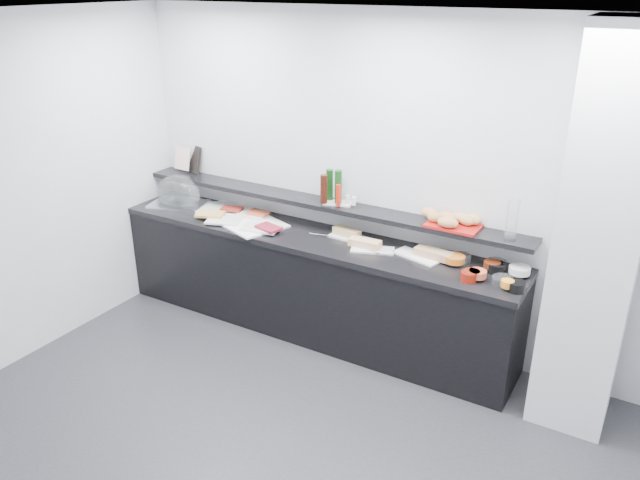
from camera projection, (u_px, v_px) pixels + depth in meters
The scene contains 58 objects.
ground at pixel (264, 480), 3.89m from camera, with size 5.00×5.00×0.00m, color #2D2D30.
back_wall at pixel (404, 187), 4.95m from camera, with size 5.00×0.02×2.70m, color silver.
ceiling at pixel (243, 23), 2.84m from camera, with size 5.00×5.00×0.00m, color white.
column at pixel (599, 240), 3.97m from camera, with size 0.50×0.50×2.70m, color white.
buffet_cabinet at pixel (310, 286), 5.40m from camera, with size 3.60×0.60×0.85m, color black.
counter_top at pixel (309, 238), 5.22m from camera, with size 3.62×0.62×0.05m, color black.
wall_shelf at pixel (320, 203), 5.26m from camera, with size 3.60×0.25×0.04m, color black.
cloche_base at pixel (179, 205), 5.84m from camera, with size 0.51×0.34×0.04m, color silver.
cloche_dome at pixel (179, 193), 5.83m from camera, with size 0.45×0.30×0.34m, color silver.
linen_runner at pixel (238, 217), 5.58m from camera, with size 0.95×0.45×0.01m, color white.
platter_meat_a at pixel (216, 206), 5.81m from camera, with size 0.33×0.22×0.01m, color silver.
food_meat_a at pixel (232, 209), 5.68m from camera, with size 0.19×0.12×0.02m, color maroon.
platter_salmon at pixel (252, 215), 5.59m from camera, with size 0.26×0.17×0.01m, color white.
food_salmon at pixel (258, 213), 5.58m from camera, with size 0.19×0.12×0.02m, color #D5502B.
platter_cheese at pixel (223, 221), 5.46m from camera, with size 0.29×0.19×0.01m, color silver.
food_cheese at pixel (210, 214), 5.55m from camera, with size 0.24×0.15×0.02m, color tan.
platter_meat_b at pixel (261, 228), 5.30m from camera, with size 0.32×0.21×0.01m, color white.
food_meat_b at pixel (269, 228), 5.26m from camera, with size 0.22×0.14×0.02m, color maroon.
sandwich_plate_left at pixel (352, 238), 5.13m from camera, with size 0.39×0.17×0.01m, color silver.
sandwich_food_left at pixel (347, 232), 5.16m from camera, with size 0.24×0.09×0.06m, color tan.
tongs_left at pixel (319, 235), 5.17m from camera, with size 0.01×0.01×0.16m, color silver.
sandwich_plate_mid at pixel (373, 250), 4.91m from camera, with size 0.34×0.15×0.01m, color silver.
sandwich_food_mid at pixel (365, 243), 4.94m from camera, with size 0.26×0.10×0.06m, color tan.
tongs_mid at pixel (378, 253), 4.83m from camera, with size 0.01×0.01×0.16m, color silver.
sandwich_plate_right at pixel (417, 256), 4.80m from camera, with size 0.37×0.16×0.01m, color white.
sandwich_food_right at pixel (434, 254), 4.75m from camera, with size 0.30×0.11×0.06m, color tan.
tongs_right at pixel (422, 256), 4.78m from camera, with size 0.01×0.01×0.16m, color silver.
bowl_glass_fruit at pixel (461, 259), 4.69m from camera, with size 0.15×0.15×0.07m, color silver.
fill_glass_fruit at pixel (455, 259), 4.66m from camera, with size 0.16×0.16×0.05m, color orange.
bowl_black_jam at pixel (496, 268), 4.55m from camera, with size 0.14×0.14×0.07m, color black.
fill_black_jam at pixel (492, 265), 4.57m from camera, with size 0.12×0.12×0.05m, color #5B200D.
bowl_glass_cream at pixel (496, 265), 4.59m from camera, with size 0.16×0.16×0.07m, color silver.
fill_glass_cream at pixel (520, 270), 4.49m from camera, with size 0.15×0.15×0.05m, color white.
bowl_red_jam at pixel (469, 276), 4.42m from camera, with size 0.12×0.12×0.07m, color maroon.
fill_red_jam at pixel (472, 274), 4.43m from camera, with size 0.12×0.12×0.05m, color #55180C.
bowl_glass_salmon at pixel (503, 282), 4.34m from camera, with size 0.15×0.15×0.07m, color silver.
fill_glass_salmon at pixel (478, 274), 4.43m from camera, with size 0.13×0.13×0.05m, color #CD5432.
bowl_black_fruit at pixel (516, 286), 4.28m from camera, with size 0.13×0.13×0.07m, color black.
fill_black_fruit at pixel (507, 284), 4.29m from camera, with size 0.09×0.09×0.05m, color orange.
framed_print at pixel (194, 158), 6.00m from camera, with size 0.25×0.02×0.26m, color black.
print_art at pixel (182, 158), 6.00m from camera, with size 0.19×0.00×0.22m, color beige.
condiment_tray at pixel (338, 203), 5.19m from camera, with size 0.24×0.14×0.01m, color silver.
bottle_green_a at pixel (330, 185), 5.20m from camera, with size 0.06×0.06×0.26m, color #0F3910.
bottle_brown at pixel (324, 189), 5.13m from camera, with size 0.06×0.06×0.24m, color black.
bottle_green_b at pixel (338, 187), 5.12m from camera, with size 0.06×0.06×0.28m, color #113E12.
bottle_hot at pixel (338, 195), 5.08m from camera, with size 0.04×0.04×0.18m, color red.
shaker_salt at pixel (354, 201), 5.11m from camera, with size 0.03×0.03×0.07m, color white.
shaker_pepper at pixel (347, 199), 5.15m from camera, with size 0.03×0.03×0.07m, color silver.
bread_tray at pixel (454, 225), 4.71m from camera, with size 0.40×0.28×0.02m, color #AB1712.
bread_roll_nw at pixel (429, 213), 4.82m from camera, with size 0.13×0.08×0.08m, color #D38350.
bread_roll_n at pixel (460, 218), 4.72m from camera, with size 0.14×0.09×0.08m, color #C4834A.
bread_roll_ne at pixel (473, 219), 4.69m from camera, with size 0.14×0.09×0.08m, color #BC8B47.
bread_roll_sw at pixel (435, 217), 4.73m from camera, with size 0.12×0.08×0.08m, color #AA7C41.
bread_roll_s at pixel (446, 222), 4.64m from camera, with size 0.12×0.08×0.08m, color #B18C43.
bread_roll_se at pixel (448, 223), 4.63m from camera, with size 0.15×0.10×0.08m, color #C07E49.
bread_roll_midw at pixel (448, 217), 4.73m from camera, with size 0.16×0.10×0.08m, color #B67C45.
bread_roll_mide at pixel (466, 220), 4.68m from camera, with size 0.14×0.09×0.08m, color #BB8647.
carafe at pixel (512, 220), 4.42m from camera, with size 0.09×0.09×0.30m, color silver.
Camera 1 is at (1.82, -2.40, 2.90)m, focal length 35.00 mm.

